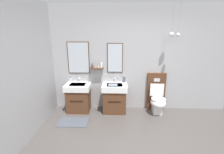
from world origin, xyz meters
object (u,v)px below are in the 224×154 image
object	(u,v)px
vanity_sink_right	(115,97)
toilet	(157,98)
vanity_sink_left	(79,97)
soap_dispenser	(124,79)
toothbrush_cup	(71,80)
folded_hand_towel	(113,86)

from	to	relation	value
vanity_sink_right	toilet	bearing A→B (deg)	0.90
vanity_sink_left	soap_dispenser	bearing A→B (deg)	8.97
vanity_sink_right	toothbrush_cup	world-z (taller)	toothbrush_cup
vanity_sink_left	toilet	world-z (taller)	toilet
folded_hand_towel	toothbrush_cup	bearing A→B (deg)	163.65
vanity_sink_right	toothbrush_cup	bearing A→B (deg)	171.44
vanity_sink_right	folded_hand_towel	distance (m)	0.41
vanity_sink_left	soap_dispenser	xyz separation A→B (m)	(1.19, 0.19, 0.43)
vanity_sink_left	vanity_sink_right	distance (m)	0.94
folded_hand_towel	vanity_sink_left	bearing A→B (deg)	170.14
soap_dispenser	folded_hand_towel	world-z (taller)	soap_dispenser
soap_dispenser	folded_hand_towel	bearing A→B (deg)	-129.85
soap_dispenser	vanity_sink_left	bearing A→B (deg)	-171.03
soap_dispenser	folded_hand_towel	distance (m)	0.45
toothbrush_cup	folded_hand_towel	bearing A→B (deg)	-16.35
toilet	soap_dispenser	distance (m)	0.97
toilet	soap_dispenser	bearing A→B (deg)	168.54
vanity_sink_left	vanity_sink_right	world-z (taller)	same
toothbrush_cup	toilet	bearing A→B (deg)	-4.05
vanity_sink_right	toothbrush_cup	distance (m)	1.26
folded_hand_towel	toilet	bearing A→B (deg)	8.75
toilet	vanity_sink_left	bearing A→B (deg)	-179.52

